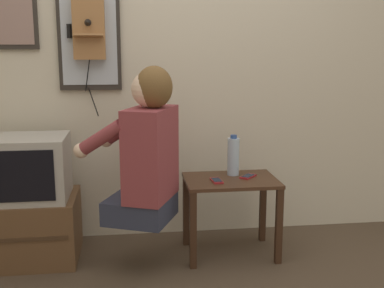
{
  "coord_description": "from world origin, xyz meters",
  "views": [
    {
      "loc": [
        -0.23,
        -2.37,
        1.32
      ],
      "look_at": [
        0.14,
        0.49,
        0.75
      ],
      "focal_mm": 45.0,
      "sensor_mm": 36.0,
      "label": 1
    }
  ],
  "objects_px": {
    "framed_picture": "(8,14)",
    "water_bottle": "(233,156)",
    "cell_phone_spare": "(248,176)",
    "television": "(20,168)",
    "wall_mirror": "(89,36)",
    "cell_phone_held": "(217,181)",
    "wall_phone_antique": "(89,27)",
    "person": "(147,150)"
  },
  "relations": [
    {
      "from": "framed_picture",
      "to": "water_bottle",
      "type": "bearing_deg",
      "value": -12.37
    },
    {
      "from": "framed_picture",
      "to": "cell_phone_spare",
      "type": "bearing_deg",
      "value": -14.33
    },
    {
      "from": "television",
      "to": "cell_phone_spare",
      "type": "xyz_separation_m",
      "value": [
        1.42,
        -0.05,
        -0.09
      ]
    },
    {
      "from": "wall_mirror",
      "to": "cell_phone_spare",
      "type": "bearing_deg",
      "value": -20.89
    },
    {
      "from": "television",
      "to": "cell_phone_held",
      "type": "distance_m",
      "value": 1.21
    },
    {
      "from": "framed_picture",
      "to": "cell_phone_held",
      "type": "relative_size",
      "value": 3.43
    },
    {
      "from": "television",
      "to": "water_bottle",
      "type": "xyz_separation_m",
      "value": [
        1.34,
        0.02,
        0.03
      ]
    },
    {
      "from": "wall_phone_antique",
      "to": "cell_phone_spare",
      "type": "distance_m",
      "value": 1.42
    },
    {
      "from": "person",
      "to": "cell_phone_spare",
      "type": "height_order",
      "value": "person"
    },
    {
      "from": "framed_picture",
      "to": "water_bottle",
      "type": "distance_m",
      "value": 1.71
    },
    {
      "from": "person",
      "to": "cell_phone_spare",
      "type": "bearing_deg",
      "value": -51.3
    },
    {
      "from": "cell_phone_held",
      "to": "cell_phone_spare",
      "type": "relative_size",
      "value": 0.97
    },
    {
      "from": "television",
      "to": "water_bottle",
      "type": "relative_size",
      "value": 2.14
    },
    {
      "from": "cell_phone_held",
      "to": "water_bottle",
      "type": "bearing_deg",
      "value": 42.38
    },
    {
      "from": "television",
      "to": "wall_mirror",
      "type": "relative_size",
      "value": 0.8
    },
    {
      "from": "cell_phone_held",
      "to": "person",
      "type": "bearing_deg",
      "value": -170.49
    },
    {
      "from": "water_bottle",
      "to": "framed_picture",
      "type": "bearing_deg",
      "value": 167.63
    },
    {
      "from": "person",
      "to": "television",
      "type": "xyz_separation_m",
      "value": [
        -0.77,
        0.23,
        -0.14
      ]
    },
    {
      "from": "cell_phone_spare",
      "to": "wall_mirror",
      "type": "bearing_deg",
      "value": -158.8
    },
    {
      "from": "person",
      "to": "cell_phone_held",
      "type": "distance_m",
      "value": 0.51
    },
    {
      "from": "framed_picture",
      "to": "water_bottle",
      "type": "height_order",
      "value": "framed_picture"
    },
    {
      "from": "wall_mirror",
      "to": "cell_phone_spare",
      "type": "xyz_separation_m",
      "value": [
        1.0,
        -0.38,
        -0.89
      ]
    },
    {
      "from": "person",
      "to": "framed_picture",
      "type": "bearing_deg",
      "value": 79.58
    },
    {
      "from": "television",
      "to": "person",
      "type": "bearing_deg",
      "value": -16.92
    },
    {
      "from": "wall_mirror",
      "to": "person",
      "type": "bearing_deg",
      "value": -58.55
    },
    {
      "from": "wall_phone_antique",
      "to": "framed_picture",
      "type": "xyz_separation_m",
      "value": [
        -0.51,
        0.04,
        0.08
      ]
    },
    {
      "from": "television",
      "to": "framed_picture",
      "type": "distance_m",
      "value": 1.0
    },
    {
      "from": "cell_phone_spare",
      "to": "water_bottle",
      "type": "height_order",
      "value": "water_bottle"
    },
    {
      "from": "wall_mirror",
      "to": "cell_phone_spare",
      "type": "relative_size",
      "value": 5.38
    },
    {
      "from": "framed_picture",
      "to": "cell_phone_spare",
      "type": "height_order",
      "value": "framed_picture"
    },
    {
      "from": "wall_phone_antique",
      "to": "cell_phone_held",
      "type": "distance_m",
      "value": 1.29
    },
    {
      "from": "wall_phone_antique",
      "to": "framed_picture",
      "type": "relative_size",
      "value": 1.88
    },
    {
      "from": "wall_phone_antique",
      "to": "wall_mirror",
      "type": "distance_m",
      "value": 0.07
    },
    {
      "from": "television",
      "to": "cell_phone_spare",
      "type": "height_order",
      "value": "television"
    },
    {
      "from": "wall_mirror",
      "to": "water_bottle",
      "type": "distance_m",
      "value": 1.24
    },
    {
      "from": "television",
      "to": "wall_mirror",
      "type": "distance_m",
      "value": 0.96
    },
    {
      "from": "television",
      "to": "framed_picture",
      "type": "height_order",
      "value": "framed_picture"
    },
    {
      "from": "water_bottle",
      "to": "television",
      "type": "bearing_deg",
      "value": -179.1
    },
    {
      "from": "television",
      "to": "water_bottle",
      "type": "height_order",
      "value": "television"
    },
    {
      "from": "cell_phone_spare",
      "to": "television",
      "type": "bearing_deg",
      "value": -140.0
    },
    {
      "from": "cell_phone_spare",
      "to": "water_bottle",
      "type": "xyz_separation_m",
      "value": [
        -0.08,
        0.07,
        0.12
      ]
    },
    {
      "from": "person",
      "to": "cell_phone_spare",
      "type": "distance_m",
      "value": 0.72
    }
  ]
}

